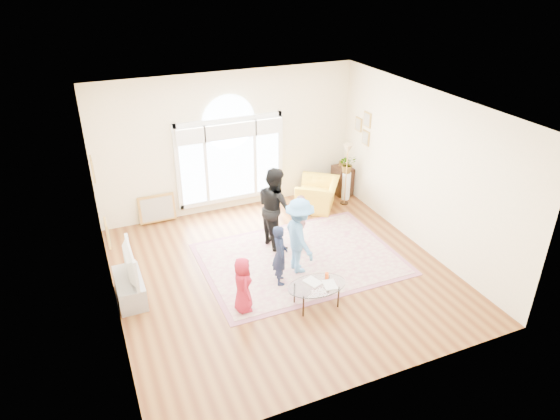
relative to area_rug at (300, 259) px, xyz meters
name	(u,v)px	position (x,y,z in m)	size (l,w,h in m)	color
ground	(282,272)	(-0.51, -0.27, -0.01)	(6.00, 6.00, 0.00)	#592D14
room_shell	(232,147)	(-0.50, 2.57, 1.56)	(6.00, 6.00, 6.00)	beige
area_rug	(300,259)	(0.00, 0.00, 0.00)	(3.60, 2.60, 0.02)	#BFB093
rug_border	(300,259)	(0.00, 0.00, 0.00)	(3.80, 2.80, 0.01)	#95566A
tv_console	(130,288)	(-3.26, 0.03, 0.20)	(0.45, 1.00, 0.42)	#9A9CA3
television	(126,263)	(-3.25, 0.03, 0.71)	(0.17, 1.03, 0.59)	black
coffee_table	(317,286)	(-0.36, -1.41, 0.39)	(1.04, 0.67, 0.54)	silver
armchair	(318,194)	(1.34, 1.91, 0.33)	(1.04, 0.91, 0.68)	yellow
side_cabinet	(342,180)	(2.27, 2.39, 0.34)	(0.40, 0.50, 0.70)	black
floor_lamp	(348,154)	(2.04, 1.83, 1.27)	(0.24, 0.24, 1.51)	black
plant_pedestal	(346,186)	(2.19, 2.05, 0.34)	(0.20, 0.20, 0.70)	white
potted_plant	(348,164)	(2.19, 2.05, 0.92)	(0.41, 0.35, 0.45)	#33722D
leaning_picture	(159,222)	(-2.28, 2.63, -0.01)	(0.80, 0.05, 0.62)	tan
child_red	(243,285)	(-1.55, -1.05, 0.51)	(0.49, 0.32, 1.00)	maroon
child_navy	(280,255)	(-0.67, -0.56, 0.59)	(0.42, 0.28, 1.16)	#17203C
child_black	(275,207)	(-0.23, 0.74, 0.85)	(0.82, 0.64, 1.68)	black
child_pink	(300,222)	(0.19, 0.43, 0.58)	(0.67, 0.28, 1.15)	#CC9094
child_blue	(299,236)	(-0.19, -0.34, 0.75)	(0.95, 0.55, 1.48)	#518CC9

